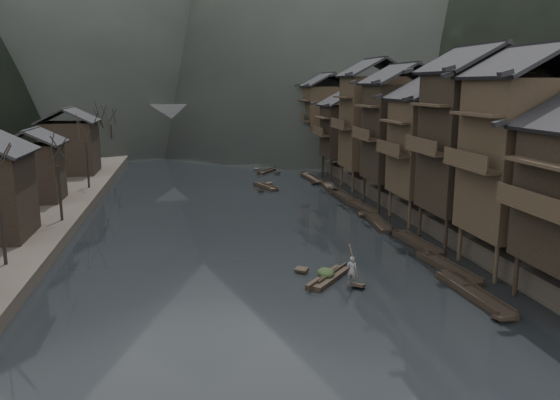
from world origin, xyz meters
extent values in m
plane|color=black|center=(0.00, 0.00, 0.00)|extent=(300.00, 300.00, 0.00)
cube|color=#2D2823|center=(35.00, 40.00, 0.90)|extent=(40.00, 200.00, 1.80)
cylinder|color=black|center=(14.20, -5.60, 1.30)|extent=(0.30, 0.30, 2.90)
cylinder|color=black|center=(16.95, -5.60, 1.30)|extent=(0.30, 0.30, 2.90)
cube|color=#342A1D|center=(13.30, -8.00, 6.00)|extent=(1.20, 5.70, 0.25)
cylinder|color=#342A1D|center=(14.20, -3.40, 1.30)|extent=(0.30, 0.30, 2.90)
cylinder|color=#342A1D|center=(14.20, 1.40, 1.30)|extent=(0.30, 0.30, 2.90)
cylinder|color=#342A1D|center=(16.95, -3.40, 1.30)|extent=(0.30, 0.30, 2.90)
cylinder|color=#342A1D|center=(16.95, 1.40, 1.30)|extent=(0.30, 0.30, 2.90)
cube|color=#342A1D|center=(17.30, -1.00, 7.81)|extent=(7.00, 6.00, 10.42)
cube|color=#342A1D|center=(13.30, -1.00, 7.29)|extent=(1.20, 5.70, 0.25)
cylinder|color=black|center=(14.20, 3.60, 1.30)|extent=(0.30, 0.30, 2.90)
cylinder|color=black|center=(14.20, 8.40, 1.30)|extent=(0.30, 0.30, 2.90)
cylinder|color=black|center=(16.95, 3.60, 1.30)|extent=(0.30, 0.30, 2.90)
cylinder|color=black|center=(16.95, 8.40, 1.30)|extent=(0.30, 0.30, 2.90)
cube|color=black|center=(17.30, 6.00, 8.04)|extent=(7.00, 6.00, 10.88)
cube|color=#342A1D|center=(13.30, 6.00, 7.50)|extent=(1.20, 5.70, 0.25)
cylinder|color=#342A1D|center=(14.20, 10.60, 1.30)|extent=(0.30, 0.30, 2.90)
cylinder|color=#342A1D|center=(14.20, 15.40, 1.30)|extent=(0.30, 0.30, 2.90)
cylinder|color=#342A1D|center=(16.95, 10.60, 1.30)|extent=(0.30, 0.30, 2.90)
cylinder|color=#342A1D|center=(16.95, 15.40, 1.30)|extent=(0.30, 0.30, 2.90)
cube|color=#342A1D|center=(17.30, 13.00, 6.92)|extent=(7.00, 6.00, 8.64)
cube|color=#342A1D|center=(13.30, 13.00, 6.49)|extent=(1.20, 5.70, 0.25)
cylinder|color=black|center=(14.20, 18.60, 1.30)|extent=(0.30, 0.30, 2.90)
cylinder|color=black|center=(14.20, 23.40, 1.30)|extent=(0.30, 0.30, 2.90)
cylinder|color=black|center=(16.95, 18.60, 1.30)|extent=(0.30, 0.30, 2.90)
cylinder|color=black|center=(16.95, 23.40, 1.30)|extent=(0.30, 0.30, 2.90)
cube|color=black|center=(17.30, 21.00, 7.61)|extent=(7.00, 6.00, 10.02)
cube|color=#342A1D|center=(13.30, 21.00, 7.11)|extent=(1.20, 5.70, 0.25)
cylinder|color=#342A1D|center=(14.20, 27.60, 1.30)|extent=(0.30, 0.30, 2.90)
cylinder|color=#342A1D|center=(14.20, 32.40, 1.30)|extent=(0.30, 0.30, 2.90)
cylinder|color=#342A1D|center=(16.95, 27.60, 1.30)|extent=(0.30, 0.30, 2.90)
cylinder|color=#342A1D|center=(16.95, 32.40, 1.30)|extent=(0.30, 0.30, 2.90)
cube|color=#342A1D|center=(17.30, 30.00, 8.07)|extent=(7.00, 6.00, 10.94)
cube|color=#342A1D|center=(13.30, 30.00, 7.52)|extent=(1.20, 5.70, 0.25)
cylinder|color=black|center=(14.20, 37.60, 1.30)|extent=(0.30, 0.30, 2.90)
cylinder|color=black|center=(14.20, 42.40, 1.30)|extent=(0.30, 0.30, 2.90)
cylinder|color=black|center=(16.95, 37.60, 1.30)|extent=(0.30, 0.30, 2.90)
cylinder|color=black|center=(16.95, 42.40, 1.30)|extent=(0.30, 0.30, 2.90)
cube|color=black|center=(17.30, 40.00, 6.15)|extent=(7.00, 6.00, 7.10)
cube|color=#342A1D|center=(13.30, 40.00, 5.80)|extent=(1.20, 5.70, 0.25)
cylinder|color=#342A1D|center=(14.20, 49.60, 1.30)|extent=(0.30, 0.30, 2.90)
cylinder|color=#342A1D|center=(14.20, 54.40, 1.30)|extent=(0.30, 0.30, 2.90)
cylinder|color=#342A1D|center=(16.95, 49.60, 1.30)|extent=(0.30, 0.30, 2.90)
cylinder|color=#342A1D|center=(16.95, 54.40, 1.30)|extent=(0.30, 0.30, 2.90)
cube|color=#342A1D|center=(17.30, 52.00, 7.44)|extent=(7.00, 6.00, 9.68)
cube|color=#342A1D|center=(13.30, 52.00, 6.96)|extent=(1.20, 5.70, 0.25)
cube|color=black|center=(-20.50, 24.00, 4.10)|extent=(5.00, 5.00, 5.80)
cube|color=black|center=(-20.50, 42.00, 4.60)|extent=(6.50, 6.50, 6.80)
cylinder|color=black|center=(-17.00, 2.95, 3.69)|extent=(0.24, 0.24, 4.98)
cylinder|color=black|center=(-17.00, 14.97, 3.62)|extent=(0.24, 0.24, 4.84)
cylinder|color=black|center=(-17.00, 30.76, 3.85)|extent=(0.24, 0.24, 5.29)
cylinder|color=black|center=(-17.00, 47.06, 3.99)|extent=(0.24, 0.24, 5.59)
cylinder|color=black|center=(-17.00, 61.03, 3.74)|extent=(0.24, 0.24, 5.08)
cube|color=black|center=(11.65, -5.32, 0.15)|extent=(1.51, 7.40, 0.30)
cube|color=black|center=(11.65, -5.32, 0.33)|extent=(1.56, 7.26, 0.10)
cube|color=black|center=(11.85, -1.80, 0.29)|extent=(0.98, 0.95, 0.36)
cube|color=black|center=(11.45, -8.84, 0.29)|extent=(0.98, 0.95, 0.36)
cube|color=black|center=(12.34, -0.62, 0.15)|extent=(1.82, 6.95, 0.30)
cube|color=black|center=(12.34, -0.62, 0.33)|extent=(1.86, 6.82, 0.10)
cube|color=black|center=(12.69, 2.66, 0.29)|extent=(1.02, 0.94, 0.35)
cube|color=black|center=(11.99, -3.90, 0.29)|extent=(1.02, 0.94, 0.35)
cube|color=black|center=(12.68, 5.39, 0.15)|extent=(1.73, 6.53, 0.30)
cube|color=black|center=(12.68, 5.39, 0.33)|extent=(1.77, 6.40, 0.10)
cube|color=black|center=(12.99, 8.47, 0.29)|extent=(1.01, 0.88, 0.34)
cube|color=black|center=(12.38, 2.30, 0.29)|extent=(1.01, 0.88, 0.34)
cube|color=black|center=(11.91, 12.47, 0.15)|extent=(1.81, 6.63, 0.30)
cube|color=black|center=(11.91, 12.47, 0.33)|extent=(1.85, 6.50, 0.10)
cube|color=black|center=(11.56, 15.59, 0.29)|extent=(1.02, 0.90, 0.34)
cube|color=black|center=(12.25, 9.35, 0.29)|extent=(1.02, 0.90, 0.34)
cube|color=black|center=(12.37, 18.70, 0.15)|extent=(1.81, 6.12, 0.30)
cube|color=black|center=(12.37, 18.70, 0.33)|extent=(1.85, 6.01, 0.10)
cube|color=black|center=(12.72, 21.57, 0.29)|extent=(1.02, 0.85, 0.33)
cube|color=black|center=(12.03, 15.83, 0.29)|extent=(1.02, 0.85, 0.33)
cube|color=black|center=(12.08, 25.07, 0.15)|extent=(1.14, 6.76, 0.30)
cube|color=black|center=(12.08, 25.07, 0.33)|extent=(1.19, 6.62, 0.10)
cube|color=black|center=(12.10, 28.31, 0.29)|extent=(0.94, 0.83, 0.34)
cube|color=black|center=(12.06, 21.83, 0.29)|extent=(0.94, 0.83, 0.34)
cube|color=black|center=(12.01, 30.55, 0.15)|extent=(1.64, 6.70, 0.30)
cube|color=black|center=(12.01, 30.55, 0.33)|extent=(1.68, 6.57, 0.10)
cube|color=black|center=(11.75, 33.73, 0.29)|extent=(1.00, 0.89, 0.34)
cube|color=black|center=(12.27, 27.38, 0.29)|extent=(1.00, 0.89, 0.34)
cube|color=black|center=(11.28, 36.82, 0.15)|extent=(1.74, 7.33, 0.30)
cube|color=black|center=(11.28, 36.82, 0.33)|extent=(1.78, 7.19, 0.10)
cube|color=black|center=(11.59, 40.29, 0.29)|extent=(1.01, 0.97, 0.36)
cube|color=black|center=(10.97, 33.35, 0.29)|extent=(1.01, 0.97, 0.36)
cube|color=black|center=(4.23, 31.80, 0.15)|extent=(2.62, 4.88, 0.30)
cube|color=black|center=(4.23, 31.80, 0.33)|extent=(2.63, 4.81, 0.10)
cube|color=black|center=(5.04, 33.97, 0.29)|extent=(1.01, 0.86, 0.30)
cube|color=black|center=(3.42, 29.62, 0.29)|extent=(1.01, 0.86, 0.30)
cube|color=black|center=(6.23, 44.29, 0.15)|extent=(3.40, 4.42, 0.30)
cube|color=black|center=(6.23, 44.29, 0.33)|extent=(3.39, 4.37, 0.10)
cube|color=black|center=(5.00, 46.14, 0.29)|extent=(1.03, 0.95, 0.29)
cube|color=black|center=(7.46, 42.44, 0.29)|extent=(1.03, 0.95, 0.29)
cube|color=#4C4C4F|center=(0.00, 72.00, 7.20)|extent=(40.00, 6.00, 1.60)
cube|color=#4C4C4F|center=(0.00, 69.30, 8.50)|extent=(40.00, 0.50, 1.00)
cube|color=#4C4C4F|center=(0.00, 74.70, 8.50)|extent=(40.00, 0.50, 1.00)
cube|color=#4C4C4F|center=(-14.00, 72.00, 3.20)|extent=(3.20, 6.00, 6.40)
cube|color=#4C4C4F|center=(-4.50, 72.00, 3.20)|extent=(3.20, 6.00, 6.40)
cube|color=#4C4C4F|center=(4.50, 72.00, 3.20)|extent=(3.20, 6.00, 6.40)
cube|color=#4C4C4F|center=(14.00, 72.00, 3.20)|extent=(3.20, 6.00, 6.40)
cube|color=black|center=(3.70, -1.07, 0.15)|extent=(3.82, 4.27, 0.30)
cube|color=black|center=(3.70, -1.07, 0.33)|extent=(3.79, 4.23, 0.10)
cube|color=black|center=(2.25, 0.66, 0.29)|extent=(1.05, 1.01, 0.29)
cube|color=black|center=(5.16, -2.80, 0.29)|extent=(1.05, 1.01, 0.29)
ellipsoid|color=black|center=(3.55, -0.89, 0.77)|extent=(1.13, 1.47, 0.68)
imported|color=slate|center=(4.86, -2.44, 1.34)|extent=(0.78, 0.70, 1.80)
cylinder|color=#8C7A51|center=(5.06, -2.44, 4.05)|extent=(1.46, 1.90, 3.62)
camera|label=1|loc=(-5.19, -34.08, 12.64)|focal=35.00mm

